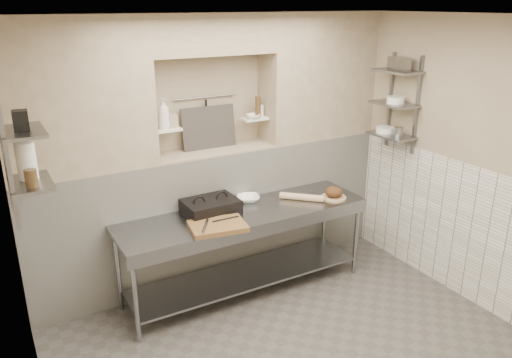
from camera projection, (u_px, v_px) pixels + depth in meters
ceiling at (317, 8)px, 3.34m from camera, size 4.00×3.90×0.10m
wall_left at (19, 276)px, 2.88m from camera, size 0.10×3.90×2.80m
wall_right at (485, 167)px, 4.78m from camera, size 0.10×3.90×2.80m
wall_back at (204, 146)px, 5.47m from camera, size 4.00×0.10×2.80m
backwall_lower at (215, 213)px, 5.50m from camera, size 4.00×0.40×1.40m
alcove_sill at (213, 151)px, 5.26m from camera, size 1.30×0.40×0.02m
backwall_pillar_left at (75, 97)px, 4.41m from camera, size 1.35×0.40×1.40m
backwall_pillar_right at (318, 76)px, 5.64m from camera, size 1.35×0.40×1.40m
backwall_header at (210, 34)px, 4.86m from camera, size 1.30×0.40×0.40m
wainscot_right at (470, 234)px, 4.99m from camera, size 0.02×3.90×1.40m
alcove_shelf_left at (167, 130)px, 4.93m from camera, size 0.28×0.16×0.02m
alcove_shelf_right at (255, 119)px, 5.40m from camera, size 0.28×0.16×0.02m
utensil_rail at (205, 97)px, 5.22m from camera, size 0.70×0.02×0.02m
hanging_steel at (206, 114)px, 5.26m from camera, size 0.02×0.02×0.30m
splash_panel at (209, 128)px, 5.27m from camera, size 0.60×0.08×0.45m
shelf_rail_left_a at (4, 154)px, 3.80m from camera, size 0.03×0.03×0.95m
shelf_rail_left_b at (9, 168)px, 3.47m from camera, size 0.03×0.03×0.95m
wall_shelf_left_lower at (31, 183)px, 3.77m from camera, size 0.30×0.50×0.02m
wall_shelf_left_upper at (22, 132)px, 3.63m from camera, size 0.30×0.50×0.03m
shelf_rail_right_a at (390, 100)px, 5.62m from camera, size 0.03×0.03×1.05m
shelf_rail_right_b at (417, 106)px, 5.29m from camera, size 0.03×0.03×1.05m
wall_shelf_right_lower at (391, 135)px, 5.51m from camera, size 0.30×0.50×0.02m
wall_shelf_right_mid at (394, 104)px, 5.39m from camera, size 0.30×0.50×0.02m
wall_shelf_right_upper at (397, 71)px, 5.28m from camera, size 0.30×0.50×0.03m
prep_table at (245, 236)px, 5.09m from camera, size 2.60×0.70×0.90m
panini_press at (211, 207)px, 4.95m from camera, size 0.54×0.40×0.14m
cutting_board at (218, 226)px, 4.64m from camera, size 0.57×0.44×0.05m
knife_blade at (226, 219)px, 4.73m from camera, size 0.28×0.04×0.01m
tongs at (205, 226)px, 4.56m from camera, size 0.17×0.25×0.03m
mixing_bowl at (248, 199)px, 5.27m from camera, size 0.30×0.30×0.06m
rolling_pin at (302, 197)px, 5.30m from camera, size 0.39×0.37×0.07m
bread_board at (334, 197)px, 5.36m from camera, size 0.27×0.27×0.02m
bread_loaf at (334, 192)px, 5.34m from camera, size 0.19×0.19×0.11m
bottle_soap at (164, 114)px, 4.87m from camera, size 0.15×0.15×0.30m
jar_alcove at (172, 121)px, 4.94m from camera, size 0.09×0.09×0.13m
bowl_alcove at (253, 116)px, 5.34m from camera, size 0.19×0.19×0.05m
condiment_a at (258, 108)px, 5.38m from camera, size 0.06×0.06×0.20m
condiment_b at (258, 107)px, 5.37m from camera, size 0.06×0.06×0.23m
condiment_c at (260, 111)px, 5.43m from camera, size 0.07×0.07×0.12m
jug_left at (26, 161)px, 3.77m from camera, size 0.15×0.15×0.29m
jar_left at (31, 178)px, 3.63m from camera, size 0.09×0.09×0.13m
box_left_upper at (21, 120)px, 3.59m from camera, size 0.11×0.11×0.15m
bowl_right at (385, 130)px, 5.58m from camera, size 0.20×0.20×0.06m
canister_right at (398, 132)px, 5.40m from camera, size 0.10×0.10×0.10m
bowl_right_mid at (396, 100)px, 5.36m from camera, size 0.19×0.19×0.07m
basket_right at (399, 64)px, 5.23m from camera, size 0.24×0.26×0.14m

